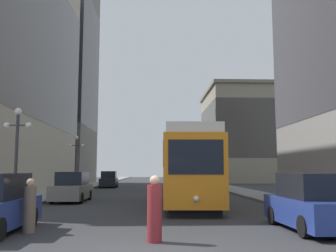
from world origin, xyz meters
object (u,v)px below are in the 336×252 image
object	(u,v)px
pedestrian_crossing_near	(155,211)
lamp_post_left_far	(76,154)
parked_car_left_mid	(72,188)
streetcar	(187,167)
lamp_post_left_near	(17,140)
pedestrian_crossing_far	(30,207)
transit_bus	(205,170)
parked_car_right_far	(312,204)
parked_car_left_far	(109,180)

from	to	relation	value
pedestrian_crossing_near	lamp_post_left_far	xyz separation A→B (m)	(-6.94, 23.67, 2.55)
parked_car_left_mid	lamp_post_left_far	xyz separation A→B (m)	(-1.90, 10.22, 2.53)
streetcar	lamp_post_left_near	world-z (taller)	lamp_post_left_near
pedestrian_crossing_far	lamp_post_left_far	distance (m)	22.39
transit_bus	parked_car_right_far	world-z (taller)	transit_bus
pedestrian_crossing_far	pedestrian_crossing_near	bearing A→B (deg)	-71.22
parked_car_left_mid	pedestrian_crossing_near	bearing A→B (deg)	-69.11
transit_bus	lamp_post_left_near	size ratio (longest dim) A/B	2.44
lamp_post_left_near	lamp_post_left_far	distance (m)	14.70
streetcar	pedestrian_crossing_far	world-z (taller)	streetcar
pedestrian_crossing_near	pedestrian_crossing_far	bearing A→B (deg)	-176.79
lamp_post_left_near	pedestrian_crossing_far	bearing A→B (deg)	-67.10
lamp_post_left_near	lamp_post_left_far	size ratio (longest dim) A/B	1.02
streetcar	lamp_post_left_near	xyz separation A→B (m)	(-8.81, -1.86, 1.33)
parked_car_left_mid	pedestrian_crossing_far	bearing A→B (deg)	-83.89
parked_car_right_far	lamp_post_left_far	distance (m)	25.10
pedestrian_crossing_far	lamp_post_left_near	xyz separation A→B (m)	(-3.09, 7.32, 2.65)
pedestrian_crossing_far	lamp_post_left_far	bearing A→B (deg)	50.00
transit_bus	streetcar	bearing A→B (deg)	-99.96
parked_car_right_far	pedestrian_crossing_far	xyz separation A→B (m)	(-8.93, -0.13, -0.07)
streetcar	lamp_post_left_far	distance (m)	15.63
streetcar	lamp_post_left_near	distance (m)	9.10
pedestrian_crossing_far	lamp_post_left_far	xyz separation A→B (m)	(-3.09, 22.02, 2.60)
pedestrian_crossing_near	lamp_post_left_far	world-z (taller)	lamp_post_left_far
pedestrian_crossing_near	parked_car_left_mid	bearing A→B (deg)	136.98
streetcar	pedestrian_crossing_far	bearing A→B (deg)	-119.95
transit_bus	parked_car_right_far	bearing A→B (deg)	-89.63
parked_car_left_far	pedestrian_crossing_far	bearing A→B (deg)	-89.95
parked_car_left_mid	pedestrian_crossing_far	size ratio (longest dim) A/B	2.80
pedestrian_crossing_near	lamp_post_left_near	size ratio (longest dim) A/B	0.36
parked_car_left_mid	parked_car_right_far	bearing A→B (deg)	-48.73
parked_car_left_far	lamp_post_left_far	world-z (taller)	lamp_post_left_far
parked_car_right_far	pedestrian_crossing_far	bearing A→B (deg)	0.24
pedestrian_crossing_far	parked_car_left_mid	bearing A→B (deg)	47.78
streetcar	parked_car_right_far	xyz separation A→B (m)	(3.21, -9.05, -1.26)
transit_bus	parked_car_left_far	size ratio (longest dim) A/B	2.50
parked_car_left_mid	parked_car_right_far	distance (m)	15.44
pedestrian_crossing_far	lamp_post_left_far	world-z (taller)	lamp_post_left_far
parked_car_right_far	pedestrian_crossing_near	bearing A→B (deg)	18.75
parked_car_left_mid	pedestrian_crossing_far	world-z (taller)	parked_car_left_mid
parked_car_right_far	pedestrian_crossing_far	distance (m)	8.93
pedestrian_crossing_near	pedestrian_crossing_far	xyz separation A→B (m)	(-3.85, 1.65, -0.05)
parked_car_right_far	parked_car_left_mid	bearing A→B (deg)	-49.67
transit_bus	parked_car_left_far	world-z (taller)	transit_bus
parked_car_left_mid	pedestrian_crossing_near	distance (m)	14.37
parked_car_left_far	pedestrian_crossing_near	xyz separation A→B (m)	(5.04, -32.90, -0.02)
pedestrian_crossing_near	lamp_post_left_near	bearing A→B (deg)	154.18
transit_bus	parked_car_left_far	xyz separation A→B (m)	(-10.38, 4.04, -1.10)
parked_car_left_far	pedestrian_crossing_near	size ratio (longest dim) A/B	2.70
parked_car_left_mid	lamp_post_left_near	xyz separation A→B (m)	(-1.90, -4.48, 2.58)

